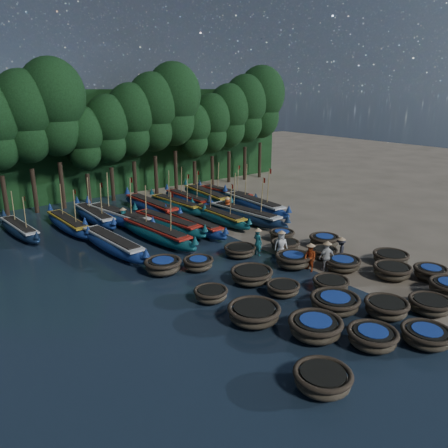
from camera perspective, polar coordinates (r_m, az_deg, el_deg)
ground at (r=27.50m, az=7.49°, el=-4.35°), size 120.00×120.00×0.00m
foliage_wall at (r=45.53m, az=-13.92°, el=10.40°), size 40.00×3.00×10.00m
coracle_0 at (r=16.43m, az=12.75°, el=-19.15°), size 2.34×2.34×0.75m
coracle_1 at (r=19.21m, az=18.82°, el=-13.83°), size 2.50×2.50×0.76m
coracle_2 at (r=20.19m, az=24.91°, el=-13.09°), size 2.07×2.07×0.71m
coracle_3 at (r=22.89m, az=25.32°, el=-9.50°), size 2.01×2.01×0.70m
coracle_5 at (r=19.20m, az=11.84°, el=-13.05°), size 2.44×2.44×0.85m
coracle_6 at (r=21.49m, az=14.29°, el=-9.93°), size 2.74×2.74×0.76m
coracle_7 at (r=21.69m, az=20.44°, el=-10.21°), size 2.27×2.27×0.80m
coracle_8 at (r=25.94m, az=21.11°, el=-5.75°), size 2.44×2.44×0.76m
coracle_9 at (r=26.61m, az=25.36°, el=-5.72°), size 1.93×1.93×0.74m
coracle_10 at (r=19.98m, az=3.94°, el=-11.54°), size 2.73×2.73×0.79m
coracle_11 at (r=22.58m, az=7.73°, el=-8.34°), size 1.84×1.84×0.63m
coracle_12 at (r=23.52m, az=13.78°, el=-7.61°), size 2.01×2.01×0.65m
coracle_13 at (r=26.24m, az=15.20°, el=-4.98°), size 2.51×2.51×0.69m
coracle_14 at (r=28.00m, az=20.95°, el=-4.11°), size 2.40×2.40×0.71m
coracle_15 at (r=21.80m, az=-1.72°, el=-9.13°), size 1.87×1.87×0.66m
coracle_16 at (r=23.75m, az=3.63°, el=-6.69°), size 2.58×2.58×0.76m
coracle_17 at (r=25.94m, az=9.00°, el=-4.64°), size 2.43×2.43×0.83m
coracle_18 at (r=27.75m, az=12.91°, el=-3.61°), size 1.73×1.73×0.66m
coracle_19 at (r=29.63m, az=12.96°, el=-2.11°), size 2.14×2.14×0.79m
coracle_20 at (r=25.03m, az=-7.96°, el=-5.40°), size 2.17×2.17×0.84m
coracle_21 at (r=25.33m, az=-3.38°, el=-5.15°), size 2.12×2.12×0.72m
coracle_22 at (r=27.34m, az=2.10°, el=-3.49°), size 2.44×2.44×0.67m
coracle_23 at (r=28.36m, az=7.98°, el=-2.80°), size 1.96×1.96×0.72m
coracle_24 at (r=30.39m, az=7.57°, el=-1.43°), size 1.89×1.89×0.69m
long_boat_2 at (r=28.83m, az=-14.33°, el=-2.52°), size 2.04×8.44×1.49m
long_boat_3 at (r=30.23m, az=-8.85°, el=-1.20°), size 2.37×8.74×3.73m
long_boat_4 at (r=32.39m, az=-7.42°, el=0.08°), size 2.69×8.39×1.49m
long_boat_5 at (r=32.02m, az=-4.04°, el=-0.09°), size 1.62×7.87×1.39m
long_boat_6 at (r=34.05m, az=-0.73°, el=1.00°), size 1.38×7.71×3.28m
long_boat_7 at (r=34.21m, az=2.76°, el=1.19°), size 2.48×8.78×3.75m
long_boat_8 at (r=37.26m, az=3.93°, el=2.55°), size 2.16×9.18×3.91m
long_boat_9 at (r=34.27m, az=-25.14°, el=-0.63°), size 1.84×7.29×3.11m
long_boat_10 at (r=34.13m, az=-19.70°, el=0.02°), size 1.63×7.87×3.35m
long_boat_11 at (r=35.63m, az=-16.59°, el=1.03°), size 1.47×8.00×3.40m
long_boat_12 at (r=34.67m, az=-13.68°, el=0.96°), size 3.04×9.00×3.87m
long_boat_13 at (r=37.07m, az=-9.44°, el=2.26°), size 1.83×9.08×1.60m
long_boat_14 at (r=37.73m, az=-6.24°, el=2.53°), size 2.08×7.82×3.33m
long_boat_15 at (r=39.48m, az=-4.76°, el=3.23°), size 1.37×7.75×3.29m
long_boat_16 at (r=40.34m, az=-2.27°, el=3.68°), size 2.38×8.75×1.55m
long_boat_17 at (r=41.20m, az=0.25°, el=3.92°), size 2.17×8.00×3.42m
fisherman_0 at (r=27.12m, az=7.47°, el=-2.61°), size 0.99×0.89×1.90m
fisherman_1 at (r=27.38m, az=4.43°, el=-2.23°), size 0.52×0.68×1.90m
fisherman_2 at (r=25.48m, az=11.17°, el=-4.25°), size 0.69×0.84×1.81m
fisherman_3 at (r=27.19m, az=14.99°, el=-3.25°), size 1.13×1.01×1.72m
fisherman_4 at (r=25.68m, az=13.26°, el=-4.07°), size 1.08×0.66×1.92m
fisherman_5 at (r=33.52m, az=-12.98°, el=0.77°), size 1.13×1.42×1.71m
fisherman_6 at (r=35.38m, az=0.46°, el=2.23°), size 0.88×0.96×1.84m
tree_3 at (r=39.04m, az=-24.59°, el=12.73°), size 4.92×4.92×11.60m
tree_4 at (r=39.61m, az=-21.41°, el=14.12°), size 5.34×5.34×12.58m
tree_5 at (r=40.52m, az=-17.84°, el=10.67°), size 3.68×3.68×8.68m
tree_6 at (r=41.30m, az=-14.89°, el=11.97°), size 4.09×4.09×9.65m
tree_7 at (r=42.20m, az=-12.02°, el=13.19°), size 4.51×4.51×10.63m
tree_8 at (r=43.22m, az=-9.26°, el=14.32°), size 4.92×4.92×11.60m
tree_9 at (r=44.34m, az=-6.60°, el=15.37°), size 5.34×5.34×12.58m
tree_10 at (r=45.74m, az=-3.97°, el=12.11°), size 3.68×3.68×8.68m
tree_11 at (r=46.99m, az=-1.59°, el=13.10°), size 4.09×4.09×9.65m
tree_12 at (r=48.34m, az=0.67°, el=14.03°), size 4.51×4.51×10.63m
tree_13 at (r=49.76m, az=2.82°, el=14.88°), size 4.92×4.92×11.60m
tree_14 at (r=51.26m, az=4.87°, el=15.67°), size 5.34×5.34×12.58m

